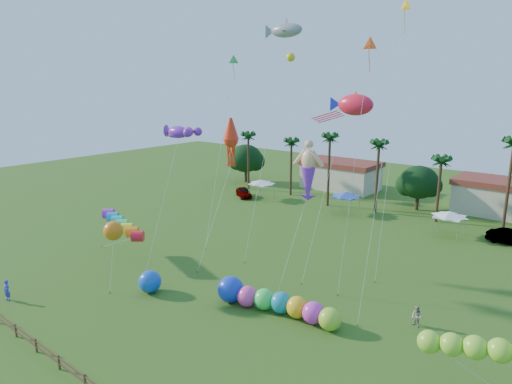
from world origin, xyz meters
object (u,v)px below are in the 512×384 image
Objects in this scene: car_a at (244,192)px; spectator_a at (7,290)px; car_b at (511,238)px; blue_ball at (150,282)px; caterpillar_inflatable at (272,301)px; spectator_b at (417,316)px.

car_a is 39.79m from spectator_a.
car_b is 2.49× the size of blue_ball.
blue_ball reaches higher than car_a.
caterpillar_inflatable is (-11.36, -29.05, 0.11)m from car_b.
blue_ball is (-19.91, -8.80, 0.16)m from spectator_b.
car_a is 2.49× the size of spectator_a.
spectator_a reaches higher than car_a.
blue_ball is at bearing -168.90° from caterpillar_inflatable.
spectator_b is at bearing -178.32° from car_b.
blue_ball is (7.95, 8.45, 0.08)m from spectator_a.
blue_ball reaches higher than spectator_a.
caterpillar_inflatable is at bearing 164.48° from car_b.
caterpillar_inflatable is (25.89, -26.78, 0.15)m from car_a.
spectator_b is 0.15× the size of caterpillar_inflatable.
car_b is at bearing -51.85° from car_a.
caterpillar_inflatable is at bearing 24.60° from spectator_a.
spectator_a is at bearing -134.28° from car_a.
spectator_a reaches higher than spectator_b.
caterpillar_inflatable reaches higher than spectator_b.
spectator_b is (27.86, 17.24, -0.08)m from spectator_a.
spectator_b is at bearing -86.92° from car_a.
caterpillar_inflatable reaches higher than car_a.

